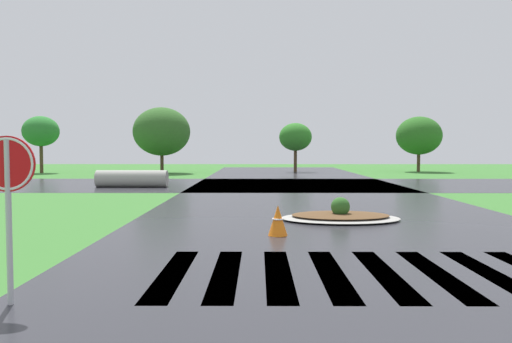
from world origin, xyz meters
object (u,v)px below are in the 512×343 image
median_island (340,216)px  drainage_pipe_stack (132,179)px  traffic_cone (278,221)px  stop_sign (8,180)px

median_island → drainage_pipe_stack: size_ratio=0.92×
traffic_cone → stop_sign: bearing=-126.3°
median_island → drainage_pipe_stack: 15.10m
stop_sign → traffic_cone: stop_sign is taller
drainage_pipe_stack → median_island: bearing=-52.2°
stop_sign → traffic_cone: (3.86, 5.27, -1.34)m
traffic_cone → median_island: bearing=52.7°
drainage_pipe_stack → traffic_cone: 16.23m
drainage_pipe_stack → traffic_cone: drainage_pipe_stack is taller
stop_sign → drainage_pipe_stack: 20.10m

